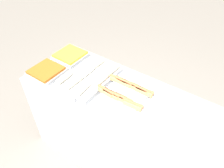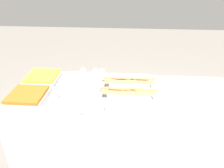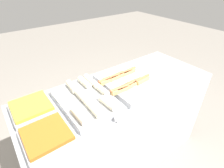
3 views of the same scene
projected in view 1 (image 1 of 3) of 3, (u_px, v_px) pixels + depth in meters
ground_plane at (119, 155)px, 2.46m from camera, size 12.00×12.00×0.00m
counter at (120, 130)px, 2.15m from camera, size 1.77×0.71×0.95m
tray_hotdogs at (125, 94)px, 1.79m from camera, size 0.42×0.53×0.10m
tray_wraps at (90, 77)px, 1.95m from camera, size 0.37×0.53×0.10m
tray_side_front at (47, 72)px, 2.00m from camera, size 0.27×0.28×0.07m
tray_side_back at (70, 56)px, 2.19m from camera, size 0.27×0.28×0.07m
serving_spoon_near at (71, 100)px, 1.76m from camera, size 0.22×0.05×0.05m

